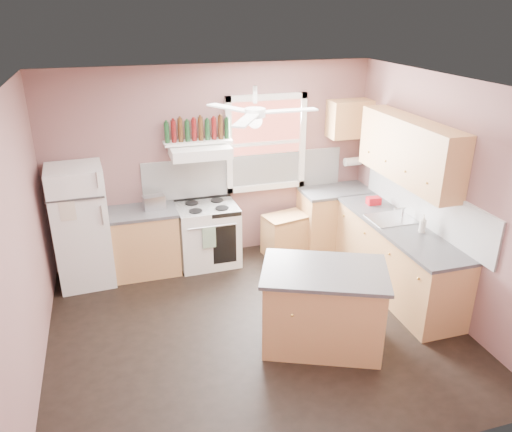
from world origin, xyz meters
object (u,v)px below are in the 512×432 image
object	(u,v)px
toaster	(154,202)
island	(323,309)
cart	(285,235)
refrigerator	(81,226)
stove	(208,235)

from	to	relation	value
toaster	island	world-z (taller)	toaster
cart	island	xyz separation A→B (m)	(-0.34, -2.10, 0.13)
toaster	island	distance (m)	2.70
cart	island	bearing A→B (deg)	-111.52
refrigerator	stove	world-z (taller)	refrigerator
toaster	stove	xyz separation A→B (m)	(0.70, -0.02, -0.56)
cart	toaster	bearing A→B (deg)	165.24
refrigerator	stove	size ratio (longest dim) A/B	1.84
island	refrigerator	bearing A→B (deg)	162.52
toaster	cart	world-z (taller)	toaster
toaster	cart	distance (m)	1.95
refrigerator	cart	distance (m)	2.81
stove	island	size ratio (longest dim) A/B	0.71
refrigerator	cart	xyz separation A→B (m)	(2.77, -0.01, -0.49)
refrigerator	island	world-z (taller)	refrigerator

